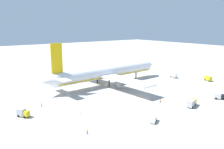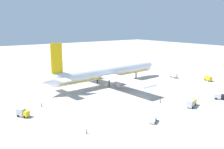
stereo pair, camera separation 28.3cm
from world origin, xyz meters
TOP-DOWN VIEW (x-y plane):
  - ground_plane at (0.00, 0.00)m, footprint 600.00×600.00m
  - airliner at (-1.27, -0.07)m, footprint 80.74×71.08m
  - service_truck_0 at (25.10, -54.22)m, footprint 4.90×5.27m
  - service_truck_1 at (5.95, -52.91)m, footprint 7.12×4.14m
  - service_truck_2 at (44.66, -12.16)m, footprint 3.24×5.44m
  - service_truck_3 at (54.45, -30.66)m, footprint 3.69×5.30m
  - service_truck_4 at (-54.95, -21.72)m, footprint 4.28×5.20m
  - service_van at (-19.07, -54.57)m, footprint 4.81×4.05m
  - baggage_cart_0 at (38.11, 20.37)m, footprint 3.13×2.39m
  - ground_worker_0 at (-42.93, -48.60)m, footprint 0.57×0.57m
  - ground_worker_1 at (-45.23, -15.07)m, footprint 0.55×0.55m
  - ground_worker_2 at (-0.79, -41.60)m, footprint 0.55×0.55m
  - traffic_cone_0 at (-36.18, -32.24)m, footprint 0.36×0.36m
  - traffic_cone_1 at (-22.44, 34.64)m, footprint 0.36×0.36m

SIDE VIEW (x-z plane):
  - ground_plane at x=0.00m, z-range 0.00..0.00m
  - traffic_cone_0 at x=-36.18m, z-range 0.00..0.55m
  - traffic_cone_1 at x=-22.44m, z-range 0.00..0.55m
  - baggage_cart_0 at x=38.11m, z-range 0.07..1.40m
  - ground_worker_0 at x=-42.93m, z-range 0.01..1.67m
  - ground_worker_1 at x=-45.23m, z-range 0.01..1.72m
  - ground_worker_2 at x=-0.79m, z-range 0.01..1.74m
  - service_van at x=-19.07m, z-range 0.05..2.02m
  - service_truck_0 at x=25.10m, z-range 0.13..2.80m
  - service_truck_3 at x=54.45m, z-range 0.18..3.04m
  - service_truck_2 at x=44.66m, z-range 0.15..3.09m
  - service_truck_4 at x=-54.95m, z-range 0.09..3.19m
  - service_truck_1 at x=5.95m, z-range 0.14..3.16m
  - airliner at x=-1.27m, z-range -5.63..19.83m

